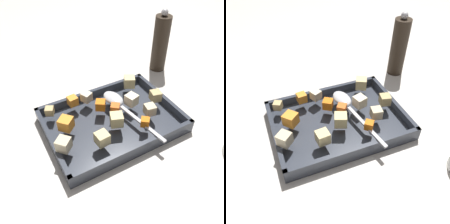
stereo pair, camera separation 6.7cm
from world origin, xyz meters
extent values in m
plane|color=beige|center=(0.00, 0.00, 0.00)|extent=(4.00, 4.00, 0.00)
cube|color=#333842|center=(0.01, -0.01, 0.01)|extent=(0.37, 0.27, 0.01)
cube|color=#333842|center=(0.01, -0.14, 0.03)|extent=(0.37, 0.01, 0.03)
cube|color=#333842|center=(0.01, 0.12, 0.03)|extent=(0.37, 0.01, 0.03)
cube|color=#333842|center=(-0.17, -0.01, 0.03)|extent=(0.01, 0.27, 0.03)
cube|color=#333842|center=(0.19, -0.01, 0.03)|extent=(0.01, 0.27, 0.03)
cube|color=orange|center=(-0.07, 0.08, 0.06)|extent=(0.03, 0.03, 0.03)
cube|color=orange|center=(-0.12, 0.00, 0.06)|extent=(0.05, 0.05, 0.03)
cube|color=orange|center=(-0.01, 0.03, 0.06)|extent=(0.04, 0.04, 0.03)
cube|color=orange|center=(0.02, -0.01, 0.05)|extent=(0.03, 0.03, 0.02)
cube|color=orange|center=(0.06, -0.09, 0.05)|extent=(0.03, 0.03, 0.02)
cube|color=tan|center=(0.15, -0.02, 0.06)|extent=(0.04, 0.04, 0.03)
cube|color=beige|center=(-0.15, -0.06, 0.06)|extent=(0.04, 0.04, 0.03)
cube|color=#E0CC89|center=(-0.06, -0.09, 0.06)|extent=(0.03, 0.03, 0.03)
cube|color=beige|center=(0.08, 0.00, 0.06)|extent=(0.04, 0.04, 0.03)
cube|color=tan|center=(-0.14, 0.08, 0.05)|extent=(0.03, 0.03, 0.02)
cube|color=beige|center=(0.10, -0.06, 0.06)|extent=(0.03, 0.03, 0.03)
cube|color=#E0CC89|center=(0.00, -0.05, 0.06)|extent=(0.04, 0.04, 0.03)
cube|color=#E0CC89|center=(0.12, 0.08, 0.06)|extent=(0.05, 0.05, 0.03)
cube|color=beige|center=(-0.03, 0.08, 0.06)|extent=(0.04, 0.04, 0.03)
ellipsoid|color=silver|center=(0.04, 0.04, 0.05)|extent=(0.06, 0.08, 0.02)
cube|color=silver|center=(0.06, -0.08, 0.04)|extent=(0.04, 0.17, 0.01)
cylinder|color=#2D2319|center=(0.31, 0.17, 0.10)|extent=(0.06, 0.06, 0.20)
sphere|color=#B7B7BC|center=(0.31, 0.17, 0.22)|extent=(0.02, 0.02, 0.02)
camera|label=1|loc=(-0.24, -0.44, 0.50)|focal=38.30mm
camera|label=2|loc=(-0.17, -0.47, 0.50)|focal=38.30mm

